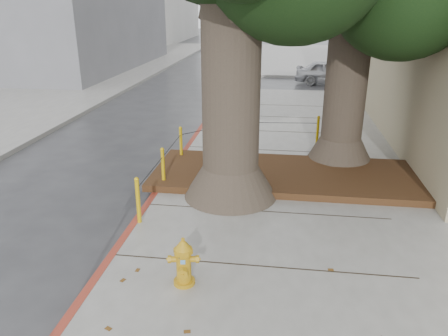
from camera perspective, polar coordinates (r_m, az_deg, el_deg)
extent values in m
plane|color=#28282B|center=(7.42, 0.55, -13.34)|extent=(140.00, 140.00, 0.00)
cube|color=slate|center=(36.69, 16.51, 13.62)|extent=(16.00, 20.00, 0.15)
cube|color=maroon|center=(9.91, -9.13, -3.84)|extent=(0.14, 26.00, 0.16)
cube|color=black|center=(10.74, 8.02, -0.89)|extent=(6.40, 2.60, 0.16)
cone|color=#4C3F33|center=(9.58, 0.86, -1.66)|extent=(2.04, 2.04, 0.70)
cylinder|color=#4C3F33|center=(9.00, 0.93, 10.36)|extent=(1.20, 1.20, 4.22)
cone|color=#4C3F33|center=(11.97, 14.84, 2.28)|extent=(1.77, 1.77, 0.70)
cylinder|color=#4C3F33|center=(11.54, 15.68, 10.88)|extent=(1.04, 1.04, 3.84)
cylinder|color=gold|center=(8.54, -11.15, -4.26)|extent=(0.08, 0.08, 0.90)
sphere|color=gold|center=(8.36, -11.36, -1.47)|extent=(0.09, 0.09, 0.09)
cylinder|color=gold|center=(10.12, -7.95, 0.00)|extent=(0.08, 0.08, 0.90)
sphere|color=gold|center=(9.97, -8.08, 2.41)|extent=(0.09, 0.09, 0.09)
cylinder|color=gold|center=(11.76, -5.63, 3.09)|extent=(0.08, 0.08, 0.90)
sphere|color=gold|center=(11.64, -5.71, 5.20)|extent=(0.09, 0.09, 0.09)
cylinder|color=gold|center=(12.94, 2.39, 4.83)|extent=(0.08, 0.08, 0.90)
sphere|color=gold|center=(12.83, 2.42, 6.76)|extent=(0.09, 0.09, 0.09)
cylinder|color=gold|center=(13.12, 12.11, 4.60)|extent=(0.08, 0.08, 0.90)
sphere|color=gold|center=(13.01, 12.26, 6.50)|extent=(0.09, 0.09, 0.09)
cylinder|color=black|center=(9.22, -9.51, -0.41)|extent=(0.02, 1.80, 0.02)
cylinder|color=black|center=(10.85, -6.77, 3.00)|extent=(0.02, 1.80, 0.02)
cylinder|color=black|center=(12.25, -1.44, 5.22)|extent=(1.51, 1.51, 0.02)
cylinder|color=black|center=(12.91, 7.34, 5.88)|extent=(2.20, 0.22, 0.02)
cylinder|color=#C58F14|center=(6.90, -5.20, -14.55)|extent=(0.37, 0.37, 0.06)
cylinder|color=#C58F14|center=(6.74, -5.28, -12.65)|extent=(0.25, 0.25, 0.51)
cylinder|color=#C58F14|center=(6.60, -5.36, -10.73)|extent=(0.34, 0.34, 0.07)
cone|color=#C58F14|center=(6.55, -5.39, -10.00)|extent=(0.31, 0.31, 0.14)
cylinder|color=#C58F14|center=(6.51, -5.41, -9.31)|extent=(0.06, 0.06, 0.05)
cylinder|color=#C58F14|center=(6.69, -6.47, -11.75)|extent=(0.15, 0.11, 0.09)
cylinder|color=#C58F14|center=(6.67, -4.16, -11.78)|extent=(0.15, 0.11, 0.09)
cylinder|color=#C58F14|center=(6.64, -5.36, -13.23)|extent=(0.15, 0.16, 0.13)
cube|color=#5999D8|center=(6.57, -5.40, -12.16)|extent=(0.07, 0.01, 0.07)
imported|color=#B6B7BC|center=(24.64, 13.79, 12.02)|extent=(3.89, 1.96, 1.27)
imported|color=maroon|center=(24.94, 25.65, 10.80)|extent=(4.27, 1.95, 1.36)
imported|color=black|center=(26.80, -20.54, 11.90)|extent=(1.82, 4.15, 1.19)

